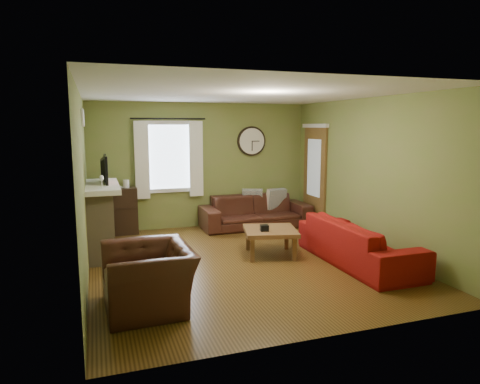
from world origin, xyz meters
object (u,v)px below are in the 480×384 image
object	(u,v)px
bookshelf	(117,211)
armchair	(148,278)
sofa_brown	(255,211)
coffee_table	(270,242)
sofa_red	(358,242)

from	to	relation	value
bookshelf	armchair	world-z (taller)	bookshelf
sofa_brown	coffee_table	xyz separation A→B (m)	(-0.48, -1.97, -0.11)
coffee_table	sofa_red	bearing A→B (deg)	-35.69
sofa_brown	coffee_table	distance (m)	2.03
sofa_red	coffee_table	xyz separation A→B (m)	(-1.14, 0.82, -0.11)
armchair	coffee_table	size ratio (longest dim) A/B	1.34
sofa_brown	coffee_table	world-z (taller)	sofa_brown
bookshelf	sofa_red	world-z (taller)	bookshelf
armchair	bookshelf	bearing A→B (deg)	-179.99
bookshelf	coffee_table	bearing A→B (deg)	-44.12
bookshelf	armchair	xyz separation A→B (m)	(0.16, -3.70, -0.10)
bookshelf	sofa_brown	xyz separation A→B (m)	(2.80, -0.28, -0.13)
bookshelf	sofa_red	distance (m)	4.62
sofa_red	coffee_table	bearing A→B (deg)	54.31
sofa_brown	armchair	bearing A→B (deg)	-127.69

